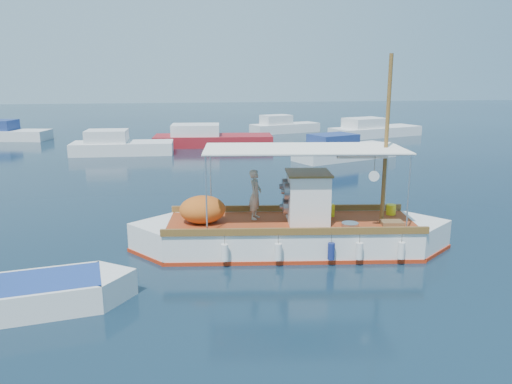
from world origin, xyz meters
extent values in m
plane|color=black|center=(0.00, 0.00, 0.00)|extent=(160.00, 160.00, 0.00)
cube|color=white|center=(-0.32, -0.49, 0.34)|extent=(7.50, 3.29, 1.06)
cube|color=white|center=(-3.92, -0.05, 0.34)|extent=(2.40, 2.40, 1.06)
cube|color=white|center=(3.28, -0.94, 0.34)|extent=(2.40, 2.40, 1.06)
cube|color=#A72910|center=(-0.32, -0.49, 0.02)|extent=(7.60, 3.38, 0.17)
cube|color=#943717|center=(-0.32, -0.49, 0.85)|extent=(7.48, 3.10, 0.06)
cube|color=brown|center=(-0.17, 0.72, 0.97)|extent=(7.31, 1.00, 0.19)
cube|color=brown|center=(-0.47, -1.70, 0.97)|extent=(7.31, 1.00, 0.19)
cube|color=white|center=(0.16, -0.55, 1.60)|extent=(1.31, 1.39, 1.45)
cube|color=brown|center=(0.16, -0.55, 2.35)|extent=(1.41, 1.50, 0.06)
cylinder|color=slate|center=(-0.50, -0.78, 1.89)|extent=(0.27, 0.51, 0.48)
cylinder|color=slate|center=(-0.43, -0.17, 1.89)|extent=(0.27, 0.51, 0.48)
cylinder|color=slate|center=(-0.47, -0.48, 1.35)|extent=(0.27, 0.51, 0.48)
cylinder|color=brown|center=(2.37, -0.82, 3.29)|extent=(0.13, 0.13, 4.84)
cylinder|color=brown|center=(1.60, -0.73, 2.90)|extent=(1.74, 0.29, 0.08)
cylinder|color=silver|center=(-2.59, 0.86, 1.96)|extent=(0.05, 0.05, 2.18)
cylinder|color=silver|center=(-2.85, -1.25, 1.96)|extent=(0.05, 0.05, 2.18)
cylinder|color=silver|center=(2.88, 0.18, 1.96)|extent=(0.05, 0.05, 2.18)
cylinder|color=silver|center=(2.62, -1.93, 1.96)|extent=(0.05, 0.05, 2.18)
cube|color=white|center=(0.01, -0.53, 3.07)|extent=(5.95, 3.00, 0.04)
ellipsoid|color=#C25B1C|center=(-2.92, -0.17, 1.28)|extent=(1.49, 1.31, 0.81)
cube|color=yellow|center=(0.99, -0.12, 1.06)|extent=(0.26, 0.20, 0.39)
cylinder|color=yellow|center=(2.93, -0.21, 1.04)|extent=(0.32, 0.32, 0.33)
cube|color=brown|center=(2.51, -1.23, 0.93)|extent=(0.68, 0.51, 0.12)
cylinder|color=#B2B2B2|center=(1.24, -1.22, 0.93)|extent=(0.54, 0.54, 0.12)
cylinder|color=white|center=(1.67, -1.76, 2.45)|extent=(0.29, 0.06, 0.29)
cylinder|color=white|center=(-2.41, -1.60, 0.44)|extent=(0.22, 0.22, 0.46)
cylinder|color=navy|center=(0.47, -1.96, 0.44)|extent=(0.22, 0.22, 0.46)
cylinder|color=white|center=(2.39, -2.19, 0.44)|extent=(0.22, 0.22, 0.46)
imported|color=#A8A28B|center=(-1.32, -0.01, 1.63)|extent=(0.56, 0.65, 1.50)
cube|color=white|center=(-7.54, -3.46, 0.23)|extent=(4.47, 2.37, 0.83)
cube|color=white|center=(-5.45, -3.09, 0.23)|extent=(1.63, 1.63, 0.83)
cube|color=silver|center=(-7.16, 19.27, 0.30)|extent=(6.57, 2.60, 1.00)
cube|color=silver|center=(-8.13, 19.30, 1.20)|extent=(2.66, 2.12, 0.80)
cube|color=maroon|center=(-0.97, 22.14, 0.30)|extent=(8.76, 3.52, 1.00)
cube|color=silver|center=(-2.25, 22.25, 1.20)|extent=(3.61, 2.66, 0.80)
cube|color=silver|center=(6.72, 15.18, 0.30)|extent=(7.04, 4.62, 1.00)
cube|color=navy|center=(5.79, 14.79, 1.20)|extent=(3.20, 2.76, 0.80)
cube|color=silver|center=(13.03, 25.81, 0.30)|extent=(8.49, 5.10, 1.00)
cube|color=silver|center=(11.89, 25.41, 1.20)|extent=(3.78, 3.15, 0.80)
cube|color=silver|center=(-16.69, 28.01, 0.30)|extent=(6.19, 3.49, 1.00)
cube|color=navy|center=(-17.55, 28.20, 1.20)|extent=(2.70, 2.41, 0.80)
cube|color=silver|center=(6.07, 29.85, 0.30)|extent=(6.60, 3.97, 1.00)
cube|color=silver|center=(5.18, 29.54, 1.20)|extent=(2.94, 2.44, 0.80)
camera|label=1|loc=(-3.56, -14.35, 5.14)|focal=35.00mm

